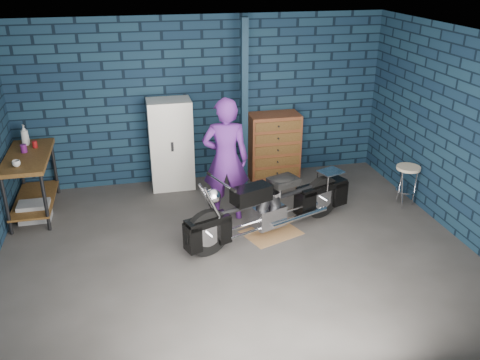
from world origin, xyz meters
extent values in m
plane|color=#43413F|center=(0.00, 0.00, 0.00)|extent=(6.00, 6.00, 0.00)
cube|color=#102337|center=(0.00, 2.50, 1.35)|extent=(6.00, 0.02, 2.70)
cube|color=#102337|center=(3.00, 0.00, 1.35)|extent=(0.02, 5.00, 2.70)
cube|color=beige|center=(0.00, 0.00, 2.70)|extent=(6.00, 5.00, 0.02)
cube|color=#112536|center=(0.55, 1.95, 1.35)|extent=(0.10, 0.10, 2.70)
cube|color=brown|center=(-2.68, 1.75, 0.46)|extent=(0.60, 1.40, 0.91)
cube|color=brown|center=(0.57, 0.37, 0.00)|extent=(0.89, 0.78, 0.01)
imported|color=#521F76|center=(0.06, 0.99, 0.89)|extent=(0.71, 0.53, 1.79)
cube|color=gray|center=(-2.66, 1.48, 0.14)|extent=(0.44, 0.31, 0.27)
cube|color=silver|center=(-0.59, 2.23, 0.73)|extent=(0.68, 0.49, 1.46)
cube|color=brown|center=(1.13, 2.23, 0.56)|extent=(0.84, 0.47, 1.12)
imported|color=beige|center=(-2.75, 1.32, 0.95)|extent=(0.14, 0.14, 0.09)
cylinder|color=#611965|center=(-2.73, 1.87, 0.97)|extent=(0.12, 0.12, 0.12)
cylinder|color=maroon|center=(-2.61, 2.05, 0.96)|extent=(0.08, 0.08, 0.10)
imported|color=gray|center=(-2.75, 2.20, 1.07)|extent=(0.16, 0.16, 0.31)
camera|label=1|loc=(-1.20, -5.51, 3.52)|focal=38.00mm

